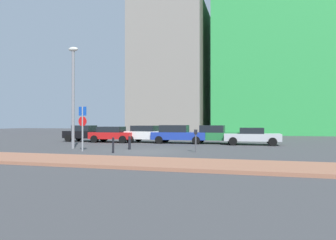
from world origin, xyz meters
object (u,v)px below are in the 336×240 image
(parked_car_blue, at_px, (178,134))
(parking_meter, at_px, (196,138))
(parked_car_black, at_px, (86,133))
(parked_car_red, at_px, (112,134))
(parked_car_silver, at_px, (252,136))
(parked_car_white, at_px, (147,134))
(traffic_bollard_near, at_px, (130,143))
(traffic_bollard_mid, at_px, (113,145))
(parking_sign_post, at_px, (83,123))
(parked_car_green, at_px, (215,134))
(street_lamp, at_px, (73,89))

(parked_car_blue, bearing_deg, parking_meter, -69.01)
(parked_car_black, xyz_separation_m, parked_car_red, (2.87, -0.48, -0.02))
(parked_car_silver, bearing_deg, parking_meter, -114.83)
(parked_car_white, distance_m, parking_meter, 9.49)
(parked_car_white, bearing_deg, traffic_bollard_near, -80.82)
(parked_car_silver, bearing_deg, traffic_bollard_mid, -132.24)
(parking_sign_post, bearing_deg, traffic_bollard_mid, -11.16)
(parked_car_white, distance_m, parking_sign_post, 8.91)
(traffic_bollard_near, bearing_deg, parked_car_blue, 75.47)
(parked_car_red, height_order, parking_meter, parked_car_red)
(parked_car_black, bearing_deg, parked_car_blue, -0.73)
(parked_car_black, xyz_separation_m, parking_meter, (11.64, -7.51, 0.12))
(parked_car_silver, height_order, parking_sign_post, parking_sign_post)
(parked_car_white, bearing_deg, traffic_bollard_mid, -83.39)
(parked_car_black, xyz_separation_m, parked_car_blue, (8.81, -0.11, 0.03))
(parked_car_white, xyz_separation_m, parked_car_silver, (8.90, -0.59, -0.08))
(parked_car_green, relative_size, street_lamp, 0.59)
(parking_sign_post, bearing_deg, parked_car_white, 82.18)
(parking_sign_post, relative_size, street_lamp, 0.40)
(parked_car_blue, height_order, traffic_bollard_near, parked_car_blue)
(parked_car_white, height_order, parked_car_blue, parked_car_blue)
(traffic_bollard_near, bearing_deg, street_lamp, -174.02)
(parked_car_black, bearing_deg, parked_car_green, 1.09)
(parked_car_green, xyz_separation_m, parking_sign_post, (-7.10, -8.89, 0.96))
(parked_car_blue, relative_size, traffic_bollard_mid, 5.12)
(parked_car_black, bearing_deg, parked_car_red, -9.40)
(parking_meter, xyz_separation_m, street_lamp, (-8.50, 0.39, 3.19))
(parked_car_silver, height_order, traffic_bollard_mid, parked_car_silver)
(parked_car_green, relative_size, traffic_bollard_near, 4.70)
(parking_meter, relative_size, street_lamp, 0.20)
(parking_sign_post, bearing_deg, parked_car_black, 118.92)
(parked_car_green, bearing_deg, parked_car_red, -175.56)
(parked_car_blue, relative_size, parking_meter, 3.42)
(parked_car_green, xyz_separation_m, parked_car_silver, (3.01, -0.71, -0.08))
(parked_car_black, height_order, parking_sign_post, parking_sign_post)
(parked_car_silver, relative_size, parking_sign_post, 1.56)
(parked_car_silver, bearing_deg, traffic_bollard_near, -141.40)
(parked_car_blue, distance_m, traffic_bollard_mid, 9.17)
(parked_car_white, relative_size, parking_meter, 2.94)
(street_lamp, distance_m, traffic_bollard_near, 5.39)
(parking_meter, xyz_separation_m, traffic_bollard_near, (-4.55, 0.80, -0.45))
(traffic_bollard_near, bearing_deg, parked_car_silver, 38.60)
(street_lamp, distance_m, traffic_bollard_mid, 5.69)
(parked_car_red, distance_m, parked_car_silver, 12.03)
(parked_car_black, relative_size, parked_car_white, 1.04)
(parked_car_white, bearing_deg, parked_car_blue, -4.45)
(parking_meter, distance_m, street_lamp, 9.09)
(parked_car_white, bearing_deg, parked_car_silver, -3.79)
(parked_car_black, distance_m, parked_car_silver, 14.90)
(parked_car_black, relative_size, parked_car_red, 1.05)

